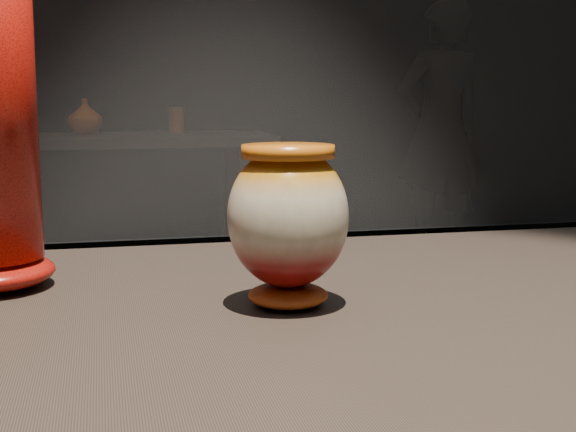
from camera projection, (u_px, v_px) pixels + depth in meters
name	position (u px, v px, depth m)	size (l,w,h in m)	color
main_vase	(288.00, 219.00, 0.78)	(0.14, 0.14, 0.16)	maroon
back_shelf	(68.00, 189.00, 3.92)	(2.00, 0.60, 0.90)	black
back_vase_mid	(85.00, 117.00, 3.92)	(0.17, 0.17, 0.17)	maroon
back_vase_right	(177.00, 120.00, 4.02)	(0.08, 0.08, 0.13)	#8B4014
visitor	(440.00, 130.00, 5.32)	(0.62, 0.41, 1.71)	black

